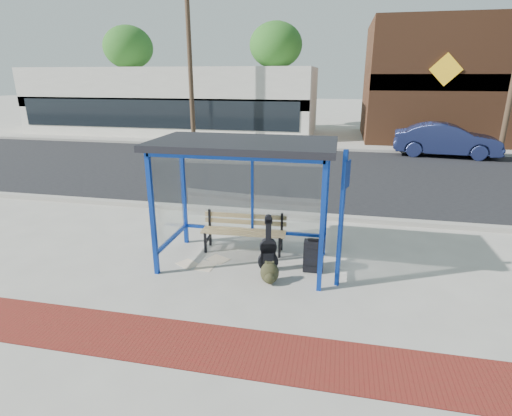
% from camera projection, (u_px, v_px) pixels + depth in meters
% --- Properties ---
extents(ground, '(120.00, 120.00, 0.00)m').
position_uv_depth(ground, '(244.00, 263.00, 7.88)').
color(ground, '#B2ADA0').
rests_on(ground, ground).
extents(brick_paver_strip, '(60.00, 1.00, 0.01)m').
position_uv_depth(brick_paver_strip, '(200.00, 345.00, 5.47)').
color(brick_paver_strip, maroon).
rests_on(brick_paver_strip, ground).
extents(curb_near, '(60.00, 0.25, 0.12)m').
position_uv_depth(curb_near, '(270.00, 213.00, 10.56)').
color(curb_near, gray).
rests_on(curb_near, ground).
extents(street_asphalt, '(60.00, 10.00, 0.00)m').
position_uv_depth(street_asphalt, '(293.00, 172.00, 15.31)').
color(street_asphalt, black).
rests_on(street_asphalt, ground).
extents(curb_far, '(60.00, 0.25, 0.12)m').
position_uv_depth(curb_far, '(305.00, 148.00, 20.03)').
color(curb_far, gray).
rests_on(curb_far, ground).
extents(far_sidewalk, '(60.00, 4.00, 0.01)m').
position_uv_depth(far_sidewalk, '(308.00, 143.00, 21.81)').
color(far_sidewalk, '#B2ADA0').
rests_on(far_sidewalk, ground).
extents(bus_shelter, '(3.30, 1.80, 2.42)m').
position_uv_depth(bus_shelter, '(244.00, 159.00, 7.30)').
color(bus_shelter, '#0E319A').
rests_on(bus_shelter, ground).
extents(storefront_white, '(18.00, 6.04, 4.00)m').
position_uv_depth(storefront_white, '(173.00, 100.00, 25.71)').
color(storefront_white, silver).
rests_on(storefront_white, ground).
extents(storefront_brown, '(10.00, 7.08, 6.40)m').
position_uv_depth(storefront_brown, '(458.00, 82.00, 22.49)').
color(storefront_brown, '#59331E').
rests_on(storefront_brown, ground).
extents(tree_left, '(3.60, 3.60, 7.03)m').
position_uv_depth(tree_left, '(128.00, 48.00, 29.33)').
color(tree_left, '#4C3826').
rests_on(tree_left, ground).
extents(tree_mid, '(3.60, 3.60, 7.03)m').
position_uv_depth(tree_mid, '(276.00, 46.00, 27.18)').
color(tree_mid, '#4C3826').
rests_on(tree_mid, ground).
extents(utility_pole_west, '(1.60, 0.24, 8.00)m').
position_uv_depth(utility_pole_west, '(190.00, 63.00, 20.20)').
color(utility_pole_west, '#4C3826').
rests_on(utility_pole_west, ground).
extents(bench, '(1.76, 0.50, 0.83)m').
position_uv_depth(bench, '(244.00, 229.00, 8.33)').
color(bench, black).
rests_on(bench, ground).
extents(guitar_bag, '(0.40, 0.20, 1.05)m').
position_uv_depth(guitar_bag, '(268.00, 252.00, 7.47)').
color(guitar_bag, black).
rests_on(guitar_bag, ground).
extents(suitcase, '(0.38, 0.26, 0.66)m').
position_uv_depth(suitcase, '(314.00, 256.00, 7.48)').
color(suitcase, black).
rests_on(suitcase, ground).
extents(backpack, '(0.37, 0.35, 0.39)m').
position_uv_depth(backpack, '(270.00, 273.00, 7.07)').
color(backpack, '#282816').
rests_on(backpack, ground).
extents(sign_post, '(0.14, 0.30, 2.41)m').
position_uv_depth(sign_post, '(342.00, 213.00, 6.64)').
color(sign_post, navy).
rests_on(sign_post, ground).
extents(newspaper_a, '(0.50, 0.48, 0.01)m').
position_uv_depth(newspaper_a, '(188.00, 264.00, 7.84)').
color(newspaper_a, white).
rests_on(newspaper_a, ground).
extents(newspaper_b, '(0.51, 0.47, 0.01)m').
position_uv_depth(newspaper_b, '(218.00, 259.00, 8.03)').
color(newspaper_b, white).
rests_on(newspaper_b, ground).
extents(newspaper_c, '(0.37, 0.45, 0.01)m').
position_uv_depth(newspaper_c, '(206.00, 266.00, 7.75)').
color(newspaper_c, white).
rests_on(newspaper_c, ground).
extents(parked_car, '(4.67, 2.08, 1.49)m').
position_uv_depth(parked_car, '(446.00, 140.00, 18.11)').
color(parked_car, '#192148').
rests_on(parked_car, ground).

